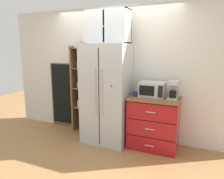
% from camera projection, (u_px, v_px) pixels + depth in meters
% --- Properties ---
extents(ground_plane, '(10.57, 10.57, 0.00)m').
position_uv_depth(ground_plane, '(107.00, 140.00, 4.07)').
color(ground_plane, '#9E7042').
extents(wall_back_cream, '(4.88, 0.10, 2.55)m').
position_uv_depth(wall_back_cream, '(115.00, 73.00, 4.19)').
color(wall_back_cream, silver).
rests_on(wall_back_cream, ground).
extents(refrigerator, '(0.84, 0.70, 1.84)m').
position_uv_depth(refrigerator, '(107.00, 94.00, 3.91)').
color(refrigerator, '#B7BABF').
rests_on(refrigerator, ground).
extents(pantry_shelf_column, '(0.48, 0.26, 1.92)m').
position_uv_depth(pantry_shelf_column, '(83.00, 87.00, 4.41)').
color(pantry_shelf_column, brown).
rests_on(pantry_shelf_column, ground).
extents(counter_cabinet, '(0.88, 0.58, 0.93)m').
position_uv_depth(counter_cabinet, '(154.00, 123.00, 3.71)').
color(counter_cabinet, '#A8161C').
rests_on(counter_cabinet, ground).
extents(microwave, '(0.44, 0.33, 0.26)m').
position_uv_depth(microwave, '(152.00, 89.00, 3.66)').
color(microwave, '#B7BABF').
rests_on(microwave, counter_cabinet).
extents(coffee_maker, '(0.17, 0.20, 0.31)m').
position_uv_depth(coffee_maker, '(173.00, 90.00, 3.48)').
color(coffee_maker, '#B7B7BC').
rests_on(coffee_maker, counter_cabinet).
extents(mug_navy, '(0.12, 0.08, 0.09)m').
position_uv_depth(mug_navy, '(135.00, 94.00, 3.70)').
color(mug_navy, navy).
rests_on(mug_navy, counter_cabinet).
extents(mug_cream, '(0.11, 0.07, 0.10)m').
position_uv_depth(mug_cream, '(155.00, 94.00, 3.61)').
color(mug_cream, silver).
rests_on(mug_cream, counter_cabinet).
extents(bottle_green, '(0.07, 0.07, 0.25)m').
position_uv_depth(bottle_green, '(156.00, 90.00, 3.68)').
color(bottle_green, '#285B33').
rests_on(bottle_green, counter_cabinet).
extents(bottle_amber, '(0.06, 0.06, 0.24)m').
position_uv_depth(bottle_amber, '(155.00, 92.00, 3.56)').
color(bottle_amber, brown).
rests_on(bottle_amber, counter_cabinet).
extents(upper_cabinet, '(0.81, 0.32, 0.58)m').
position_uv_depth(upper_cabinet, '(108.00, 27.00, 3.71)').
color(upper_cabinet, silver).
rests_on(upper_cabinet, refrigerator).
extents(chalkboard_menu, '(0.60, 0.04, 1.44)m').
position_uv_depth(chalkboard_menu, '(63.00, 95.00, 4.71)').
color(chalkboard_menu, brown).
rests_on(chalkboard_menu, ground).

